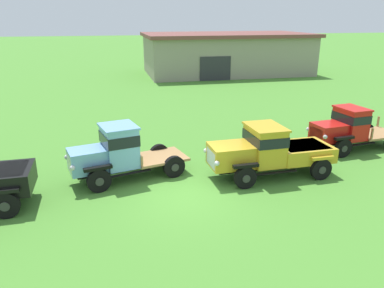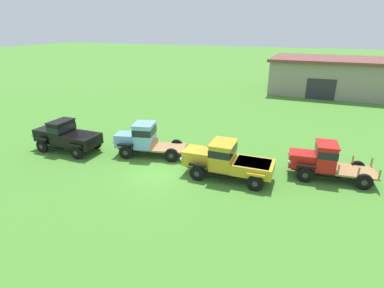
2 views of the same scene
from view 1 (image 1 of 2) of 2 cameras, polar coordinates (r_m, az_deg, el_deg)
The scene contains 5 objects.
ground_plane at distance 13.84m, azimuth -0.92°, elevation -7.83°, with size 240.00×240.00×0.00m, color #47842D.
farm_shed at distance 43.61m, azimuth 5.22°, elevation 13.61°, with size 18.24×10.32×4.42m.
vintage_truck_second_in_line at distance 14.99m, azimuth -11.37°, elevation -1.19°, with size 4.95×2.72×2.24m.
vintage_truck_midrow_center at distance 15.44m, azimuth 11.61°, elevation -0.94°, with size 5.23×2.29×2.12m.
vintage_truck_far_side at distance 19.63m, azimuth 22.61°, elevation 2.25°, with size 4.84×2.33×2.09m.
Camera 1 is at (-2.53, -12.09, 6.24)m, focal length 35.00 mm.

